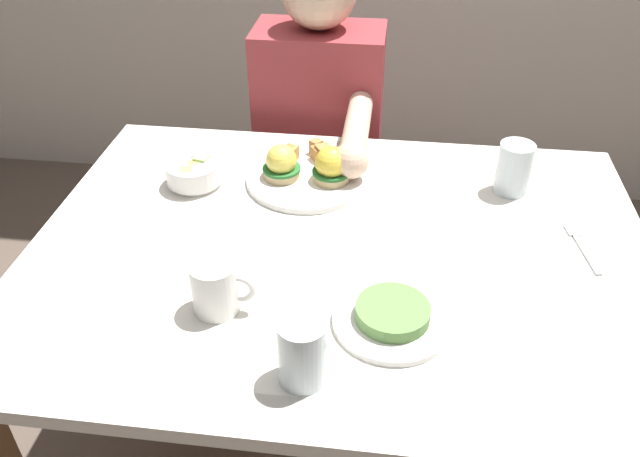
# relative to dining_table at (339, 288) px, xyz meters

# --- Properties ---
(dining_table) EXTENTS (1.20, 0.90, 0.74)m
(dining_table) POSITION_rel_dining_table_xyz_m (0.00, 0.00, 0.00)
(dining_table) COLOR white
(dining_table) RESTS_ON ground_plane
(eggs_benedict_plate) EXTENTS (0.27, 0.27, 0.09)m
(eggs_benedict_plate) POSITION_rel_dining_table_xyz_m (-0.09, 0.23, 0.13)
(eggs_benedict_plate) COLOR white
(eggs_benedict_plate) RESTS_ON dining_table
(fruit_bowl) EXTENTS (0.12, 0.12, 0.06)m
(fruit_bowl) POSITION_rel_dining_table_xyz_m (-0.34, 0.19, 0.14)
(fruit_bowl) COLOR white
(fruit_bowl) RESTS_ON dining_table
(coffee_mug) EXTENTS (0.11, 0.08, 0.09)m
(coffee_mug) POSITION_rel_dining_table_xyz_m (-0.19, -0.20, 0.16)
(coffee_mug) COLOR white
(coffee_mug) RESTS_ON dining_table
(fork) EXTENTS (0.04, 0.16, 0.00)m
(fork) POSITION_rel_dining_table_xyz_m (0.46, 0.06, 0.11)
(fork) COLOR silver
(fork) RESTS_ON dining_table
(water_glass_near) EXTENTS (0.07, 0.07, 0.11)m
(water_glass_near) POSITION_rel_dining_table_xyz_m (-0.02, -0.33, 0.15)
(water_glass_near) COLOR silver
(water_glass_near) RESTS_ON dining_table
(water_glass_far) EXTENTS (0.07, 0.07, 0.11)m
(water_glass_far) POSITION_rel_dining_table_xyz_m (0.35, 0.25, 0.16)
(water_glass_far) COLOR silver
(water_glass_far) RESTS_ON dining_table
(side_plate) EXTENTS (0.20, 0.20, 0.04)m
(side_plate) POSITION_rel_dining_table_xyz_m (0.11, -0.20, 0.12)
(side_plate) COLOR white
(side_plate) RESTS_ON dining_table
(diner_person) EXTENTS (0.34, 0.54, 1.14)m
(diner_person) POSITION_rel_dining_table_xyz_m (-0.12, 0.60, 0.02)
(diner_person) COLOR #33333D
(diner_person) RESTS_ON ground_plane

